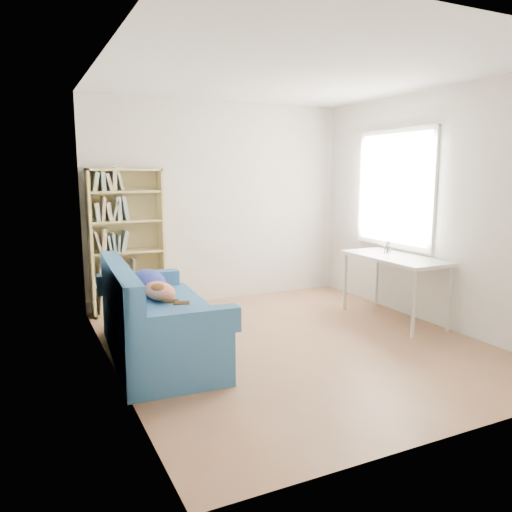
{
  "coord_description": "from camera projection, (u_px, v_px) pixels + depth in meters",
  "views": [
    {
      "loc": [
        -2.42,
        -4.16,
        1.69
      ],
      "look_at": [
        -0.25,
        0.37,
        0.85
      ],
      "focal_mm": 35.0,
      "sensor_mm": 36.0,
      "label": 1
    }
  ],
  "objects": [
    {
      "name": "ground",
      "position": [
        294.0,
        343.0,
        5.01
      ],
      "size": [
        4.0,
        4.0,
        0.0
      ],
      "primitive_type": "plane",
      "color": "#8D5E3F",
      "rests_on": "ground"
    },
    {
      "name": "room_shell",
      "position": [
        303.0,
        179.0,
        4.81
      ],
      "size": [
        3.54,
        4.04,
        2.62
      ],
      "color": "silver",
      "rests_on": "ground"
    },
    {
      "name": "sofa",
      "position": [
        154.0,
        321.0,
        4.6
      ],
      "size": [
        0.97,
        1.85,
        0.89
      ],
      "rotation": [
        0.0,
        0.0,
        -0.06
      ],
      "color": "#27588C",
      "rests_on": "ground"
    },
    {
      "name": "bookshelf",
      "position": [
        127.0,
        247.0,
        5.98
      ],
      "size": [
        0.87,
        0.27,
        1.74
      ],
      "color": "#D2BA71",
      "rests_on": "ground"
    },
    {
      "name": "desk",
      "position": [
        395.0,
        262.0,
        5.69
      ],
      "size": [
        0.59,
        1.29,
        0.75
      ],
      "color": "silver",
      "rests_on": "ground"
    },
    {
      "name": "pen_cup",
      "position": [
        388.0,
        248.0,
        5.93
      ],
      "size": [
        0.08,
        0.08,
        0.14
      ],
      "color": "white",
      "rests_on": "desk"
    }
  ]
}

